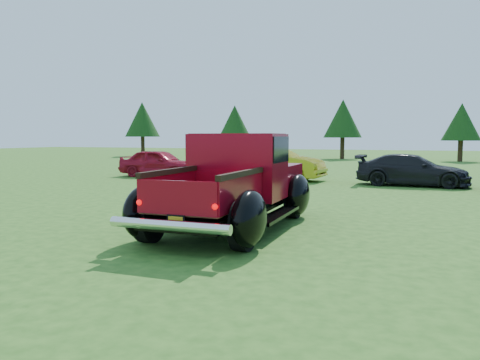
{
  "coord_description": "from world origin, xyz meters",
  "views": [
    {
      "loc": [
        3.07,
        -9.09,
        1.88
      ],
      "look_at": [
        -0.49,
        0.2,
        0.95
      ],
      "focal_mm": 35.0,
      "sensor_mm": 36.0,
      "label": 1
    }
  ],
  "objects_px": {
    "tree_mid_left": "(343,119)",
    "show_car_yellow": "(273,163)",
    "pickup_truck": "(238,182)",
    "show_car_red": "(159,163)",
    "tree_far_west": "(142,120)",
    "show_car_grey": "(412,170)",
    "tree_mid_right": "(461,122)",
    "tree_west": "(235,122)"
  },
  "relations": [
    {
      "from": "tree_mid_right",
      "to": "show_car_yellow",
      "type": "height_order",
      "value": "tree_mid_right"
    },
    {
      "from": "show_car_grey",
      "to": "tree_mid_right",
      "type": "bearing_deg",
      "value": -6.66
    },
    {
      "from": "tree_west",
      "to": "show_car_red",
      "type": "relative_size",
      "value": 1.21
    },
    {
      "from": "tree_mid_right",
      "to": "show_car_red",
      "type": "distance_m",
      "value": 24.7
    },
    {
      "from": "tree_mid_right",
      "to": "show_car_grey",
      "type": "bearing_deg",
      "value": -98.91
    },
    {
      "from": "tree_west",
      "to": "tree_far_west",
      "type": "bearing_deg",
      "value": 174.29
    },
    {
      "from": "tree_mid_right",
      "to": "pickup_truck",
      "type": "distance_m",
      "value": 30.69
    },
    {
      "from": "tree_mid_left",
      "to": "pickup_truck",
      "type": "distance_m",
      "value": 31.13
    },
    {
      "from": "show_car_yellow",
      "to": "show_car_grey",
      "type": "height_order",
      "value": "show_car_yellow"
    },
    {
      "from": "tree_mid_right",
      "to": "show_car_red",
      "type": "relative_size",
      "value": 1.16
    },
    {
      "from": "tree_mid_left",
      "to": "show_car_yellow",
      "type": "distance_m",
      "value": 20.83
    },
    {
      "from": "tree_west",
      "to": "pickup_truck",
      "type": "distance_m",
      "value": 31.21
    },
    {
      "from": "tree_mid_left",
      "to": "show_car_yellow",
      "type": "height_order",
      "value": "tree_mid_left"
    },
    {
      "from": "tree_far_west",
      "to": "show_car_grey",
      "type": "distance_m",
      "value": 32.08
    },
    {
      "from": "tree_west",
      "to": "show_car_yellow",
      "type": "bearing_deg",
      "value": -63.86
    },
    {
      "from": "tree_west",
      "to": "show_car_grey",
      "type": "relative_size",
      "value": 1.11
    },
    {
      "from": "tree_far_west",
      "to": "show_car_red",
      "type": "xyz_separation_m",
      "value": [
        13.71,
        -20.02,
        -2.87
      ]
    },
    {
      "from": "pickup_truck",
      "to": "tree_mid_right",
      "type": "bearing_deg",
      "value": 77.47
    },
    {
      "from": "show_car_yellow",
      "to": "tree_mid_left",
      "type": "bearing_deg",
      "value": 5.57
    },
    {
      "from": "pickup_truck",
      "to": "show_car_red",
      "type": "relative_size",
      "value": 1.38
    },
    {
      "from": "tree_far_west",
      "to": "tree_mid_left",
      "type": "bearing_deg",
      "value": 3.01
    },
    {
      "from": "tree_west",
      "to": "tree_mid_right",
      "type": "distance_m",
      "value": 18.03
    },
    {
      "from": "tree_far_west",
      "to": "tree_west",
      "type": "bearing_deg",
      "value": -5.71
    },
    {
      "from": "tree_mid_right",
      "to": "show_car_yellow",
      "type": "bearing_deg",
      "value": -114.22
    },
    {
      "from": "tree_far_west",
      "to": "show_car_grey",
      "type": "relative_size",
      "value": 1.25
    },
    {
      "from": "tree_west",
      "to": "pickup_truck",
      "type": "height_order",
      "value": "tree_west"
    },
    {
      "from": "tree_mid_left",
      "to": "show_car_red",
      "type": "bearing_deg",
      "value": -104.11
    },
    {
      "from": "tree_far_west",
      "to": "show_car_red",
      "type": "relative_size",
      "value": 1.37
    },
    {
      "from": "pickup_truck",
      "to": "show_car_red",
      "type": "distance_m",
      "value": 12.61
    },
    {
      "from": "tree_west",
      "to": "show_car_grey",
      "type": "bearing_deg",
      "value": -52.1
    },
    {
      "from": "tree_west",
      "to": "pickup_truck",
      "type": "xyz_separation_m",
      "value": [
        11.52,
        -28.93,
        -2.19
      ]
    },
    {
      "from": "tree_far_west",
      "to": "show_car_grey",
      "type": "height_order",
      "value": "tree_far_west"
    },
    {
      "from": "tree_mid_left",
      "to": "show_car_yellow",
      "type": "relative_size",
      "value": 1.12
    },
    {
      "from": "tree_far_west",
      "to": "show_car_red",
      "type": "height_order",
      "value": "tree_far_west"
    },
    {
      "from": "tree_far_west",
      "to": "tree_mid_left",
      "type": "relative_size",
      "value": 1.04
    },
    {
      "from": "tree_far_west",
      "to": "show_car_yellow",
      "type": "xyz_separation_m",
      "value": [
        19.16,
        -19.66,
        -2.78
      ]
    },
    {
      "from": "show_car_yellow",
      "to": "show_car_red",
      "type": "bearing_deg",
      "value": 98.94
    },
    {
      "from": "tree_mid_left",
      "to": "show_car_red",
      "type": "relative_size",
      "value": 1.31
    },
    {
      "from": "tree_far_west",
      "to": "pickup_truck",
      "type": "bearing_deg",
      "value": -54.28
    },
    {
      "from": "pickup_truck",
      "to": "show_car_yellow",
      "type": "xyz_separation_m",
      "value": [
        -2.36,
        10.27,
        -0.18
      ]
    },
    {
      "from": "pickup_truck",
      "to": "show_car_red",
      "type": "height_order",
      "value": "pickup_truck"
    },
    {
      "from": "tree_mid_right",
      "to": "tree_mid_left",
      "type": "bearing_deg",
      "value": 173.66
    }
  ]
}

